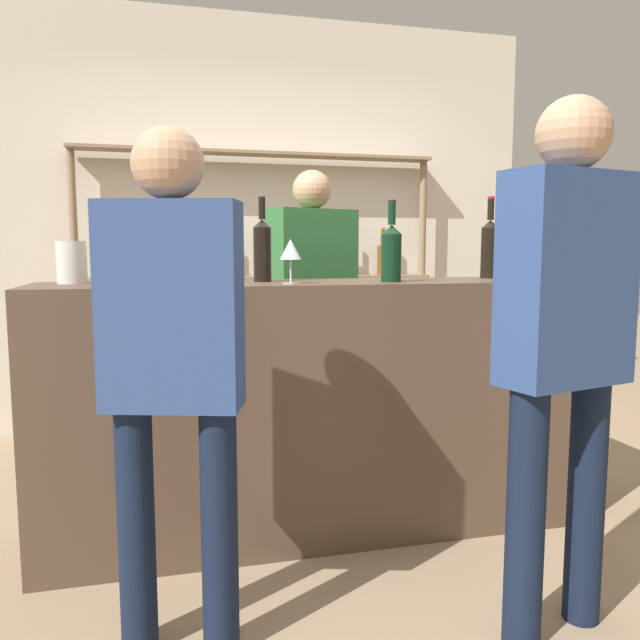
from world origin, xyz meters
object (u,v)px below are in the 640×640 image
counter_bottle_1 (391,251)px  cork_jar (72,263)px  server_behind_counter (312,294)px  wine_glass (291,250)px  customer_left (173,352)px  counter_bottle_0 (262,249)px  ice_bucket (144,259)px  customer_right (565,326)px  counter_bottle_2 (490,247)px

counter_bottle_1 → cork_jar: (-1.28, 0.18, -0.05)m
cork_jar → server_behind_counter: (1.18, 0.82, -0.21)m
wine_glass → customer_left: customer_left is taller
cork_jar → customer_left: 0.92m
counter_bottle_0 → cork_jar: counter_bottle_0 is taller
customer_left → counter_bottle_0: bearing=-10.1°
counter_bottle_0 → cork_jar: (-0.76, 0.04, -0.06)m
wine_glass → cork_jar: (-0.84, 0.22, -0.05)m
ice_bucket → cork_jar: bearing=152.7°
counter_bottle_0 → wine_glass: size_ratio=2.00×
counter_bottle_1 → server_behind_counter: bearing=95.9°
counter_bottle_1 → customer_right: (0.26, -0.82, -0.22)m
customer_right → customer_left: bearing=67.1°
server_behind_counter → customer_left: server_behind_counter is taller
counter_bottle_0 → wine_glass: 0.20m
wine_glass → server_behind_counter: size_ratio=0.11×
ice_bucket → customer_left: size_ratio=0.14×
counter_bottle_1 → ice_bucket: (-1.00, 0.04, -0.03)m
counter_bottle_0 → server_behind_counter: size_ratio=0.21×
counter_bottle_0 → ice_bucket: (-0.48, -0.11, -0.04)m
wine_glass → server_behind_counter: 1.12m
counter_bottle_0 → counter_bottle_1: counter_bottle_0 is taller
counter_bottle_0 → server_behind_counter: 0.99m
ice_bucket → server_behind_counter: size_ratio=0.13×
server_behind_counter → cork_jar: bearing=-74.2°
customer_right → server_behind_counter: bearing=-2.2°
counter_bottle_2 → server_behind_counter: bearing=129.9°
counter_bottle_2 → customer_left: (-1.47, -0.83, -0.31)m
counter_bottle_0 → counter_bottle_2: (1.09, 0.05, 0.01)m
counter_bottle_2 → customer_right: (-0.31, -1.02, -0.24)m
counter_bottle_2 → customer_left: 1.72m
counter_bottle_0 → cork_jar: bearing=177.3°
counter_bottle_0 → server_behind_counter: (0.42, 0.86, -0.26)m
counter_bottle_2 → wine_glass: size_ratio=2.15×
counter_bottle_1 → customer_left: 1.14m
ice_bucket → cork_jar: size_ratio=1.31×
wine_glass → cork_jar: wine_glass is taller
counter_bottle_2 → cork_jar: bearing=-179.5°
counter_bottle_0 → wine_glass: counter_bottle_0 is taller
ice_bucket → cork_jar: 0.32m
cork_jar → server_behind_counter: size_ratio=0.10×
ice_bucket → server_behind_counter: (0.89, 0.97, -0.22)m
ice_bucket → cork_jar: ice_bucket is taller
ice_bucket → counter_bottle_2: bearing=6.0°
cork_jar → counter_bottle_0: bearing=-2.7°
cork_jar → customer_left: (0.37, -0.81, -0.24)m
counter_bottle_0 → wine_glass: bearing=-65.5°
counter_bottle_2 → counter_bottle_1: bearing=-160.4°
counter_bottle_1 → customer_left: (-0.91, -0.62, -0.29)m
counter_bottle_1 → wine_glass: 0.44m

